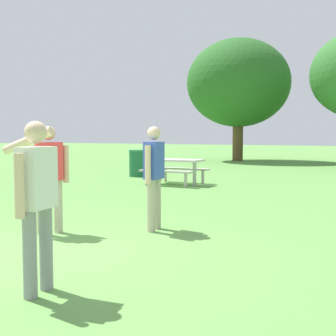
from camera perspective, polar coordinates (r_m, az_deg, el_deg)
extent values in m
plane|color=#609947|center=(6.36, -15.81, -9.79)|extent=(120.00, 120.00, 0.00)
cylinder|color=#B7AD93|center=(7.48, -1.37, -4.36)|extent=(0.13, 0.13, 0.82)
cylinder|color=#B7AD93|center=(7.24, -2.09, -4.64)|extent=(0.13, 0.13, 0.82)
cube|color=#3856B7|center=(7.28, -1.73, 0.95)|extent=(0.28, 0.41, 0.58)
sphere|color=beige|center=(7.27, -1.74, 4.30)|extent=(0.21, 0.21, 0.21)
cylinder|color=beige|center=(7.53, -1.03, 0.68)|extent=(0.09, 0.09, 0.58)
cylinder|color=beige|center=(7.05, -2.48, 0.44)|extent=(0.09, 0.09, 0.58)
cylinder|color=gray|center=(4.53, -16.59, -10.15)|extent=(0.13, 0.13, 0.82)
cylinder|color=gray|center=(4.74, -14.74, -9.48)|extent=(0.13, 0.13, 0.82)
cube|color=white|center=(4.52, -15.82, -1.15)|extent=(0.28, 0.41, 0.58)
sphere|color=beige|center=(4.50, -15.93, 4.24)|extent=(0.21, 0.21, 0.21)
cylinder|color=beige|center=(4.31, -17.78, -2.11)|extent=(0.09, 0.09, 0.58)
cylinder|color=beige|center=(4.87, -16.79, 3.21)|extent=(0.58, 0.19, 0.28)
cylinder|color=#B7AD93|center=(7.38, -13.32, -4.58)|extent=(0.13, 0.13, 0.82)
cylinder|color=#B7AD93|center=(7.32, -15.29, -4.69)|extent=(0.13, 0.13, 0.82)
cube|color=#D83838|center=(7.28, -14.40, 0.82)|extent=(0.39, 0.44, 0.58)
sphere|color=tan|center=(7.27, -14.46, 4.17)|extent=(0.21, 0.21, 0.21)
cylinder|color=tan|center=(7.34, -12.42, 0.49)|extent=(0.09, 0.09, 0.58)
cylinder|color=tan|center=(7.23, -16.40, 0.36)|extent=(0.09, 0.09, 0.58)
cube|color=beige|center=(14.05, 0.85, 0.98)|extent=(1.70, 0.77, 0.06)
cube|color=#B6B2A8|center=(13.56, -0.32, -0.41)|extent=(1.70, 0.27, 0.05)
cube|color=#B6B2A8|center=(14.58, 1.93, -0.09)|extent=(1.70, 0.27, 0.05)
cylinder|color=#B6B2A8|center=(14.40, -1.47, -0.48)|extent=(0.11, 0.11, 0.71)
cylinder|color=#B6B2A8|center=(13.92, -2.69, -1.26)|extent=(0.09, 0.09, 0.41)
cylinder|color=#B6B2A8|center=(14.91, -0.33, -0.89)|extent=(0.09, 0.09, 0.41)
cylinder|color=#B6B2A8|center=(13.77, 3.27, -0.70)|extent=(0.11, 0.11, 0.71)
cylinder|color=#B6B2A8|center=(13.27, 2.17, -1.52)|extent=(0.09, 0.09, 0.41)
cylinder|color=#B6B2A8|center=(14.31, 4.29, -1.12)|extent=(0.09, 0.09, 0.41)
cylinder|color=#1E663D|center=(16.75, -3.82, 0.48)|extent=(0.56, 0.56, 0.90)
cylinder|color=#287A4B|center=(16.72, -3.83, 2.12)|extent=(0.59, 0.59, 0.06)
cylinder|color=brown|center=(26.92, 8.56, 3.87)|extent=(0.59, 0.59, 2.82)
ellipsoid|color=#286023|center=(27.08, 8.63, 10.28)|extent=(5.86, 5.86, 4.98)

